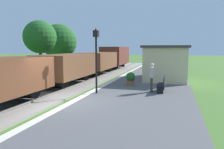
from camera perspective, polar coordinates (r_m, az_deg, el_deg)
The scene contains 14 objects.
ground_plane at distance 11.00m, azimuth -12.38°, elevation -8.18°, with size 160.00×160.00×0.00m, color #47702D.
platform_slab at distance 9.89m, azimuth 4.34°, elevation -9.02°, with size 6.00×60.00×0.25m, color #565659.
platform_edge_stripe at distance 10.76m, azimuth -10.53°, elevation -7.09°, with size 0.36×60.00×0.01m, color silver.
track_ballast at distance 12.29m, azimuth -22.33°, elevation -6.66°, with size 3.80×60.00×0.12m, color gray.
rail_near at distance 11.84m, azimuth -19.61°, elevation -6.41°, with size 0.07×60.00×0.14m, color slate.
rail_far at distance 12.72m, azimuth -24.91°, elevation -5.74°, with size 0.07×60.00×0.14m, color slate.
freight_train at distance 19.71m, azimuth -6.33°, elevation 2.95°, with size 2.50×26.00×2.72m.
station_hut at distance 18.82m, azimuth 13.94°, elevation 3.13°, with size 3.50×5.80×2.78m.
bench_near_hut at distance 13.30m, azimuth 12.93°, elevation -2.40°, with size 0.42×1.50×0.91m.
person_waiting at distance 13.01m, azimuth 10.33°, elevation -0.48°, with size 0.27×0.40×1.71m.
potted_planter at distance 15.26m, azimuth 4.85°, elevation -1.05°, with size 0.64×0.64×0.92m.
lamp_post_near at distance 12.38m, azimuth -4.16°, elevation 6.75°, with size 0.28×0.28×3.70m.
tree_trackside_far at distance 21.77m, azimuth -18.31°, elevation 9.24°, with size 3.07×3.07×5.39m.
tree_field_left at distance 27.95m, azimuth -13.64°, elevation 8.29°, with size 4.33×4.33×5.76m.
Camera 1 is at (5.13, -9.31, 2.84)m, focal length 35.05 mm.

